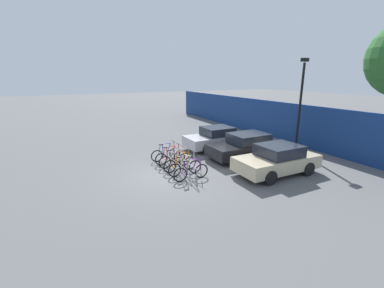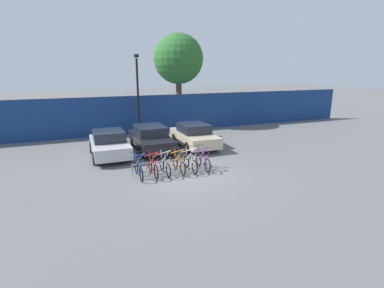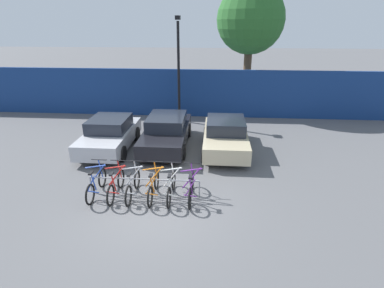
% 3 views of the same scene
% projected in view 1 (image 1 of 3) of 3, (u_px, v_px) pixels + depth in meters
% --- Properties ---
extents(ground_plane, '(120.00, 120.00, 0.00)m').
position_uv_depth(ground_plane, '(171.00, 174.00, 12.10)').
color(ground_plane, '#59595B').
extents(hoarding_wall, '(36.00, 0.16, 2.72)m').
position_uv_depth(hoarding_wall, '(313.00, 128.00, 15.91)').
color(hoarding_wall, navy).
rests_on(hoarding_wall, ground).
extents(bike_rack, '(3.58, 0.04, 0.57)m').
position_uv_depth(bike_rack, '(180.00, 159.00, 12.70)').
color(bike_rack, gray).
rests_on(bike_rack, ground).
extents(bicycle_blue, '(0.68, 1.71, 1.05)m').
position_uv_depth(bicycle_blue, '(166.00, 154.00, 13.97)').
color(bicycle_blue, black).
rests_on(bicycle_blue, ground).
extents(bicycle_red, '(0.68, 1.71, 1.05)m').
position_uv_depth(bicycle_red, '(170.00, 157.00, 13.42)').
color(bicycle_red, black).
rests_on(bicycle_red, ground).
extents(bicycle_silver, '(0.68, 1.71, 1.05)m').
position_uv_depth(bicycle_silver, '(175.00, 160.00, 12.95)').
color(bicycle_silver, black).
rests_on(bicycle_silver, ground).
extents(bicycle_orange, '(0.68, 1.71, 1.05)m').
position_uv_depth(bicycle_orange, '(180.00, 164.00, 12.38)').
color(bicycle_orange, black).
rests_on(bicycle_orange, ground).
extents(bicycle_white, '(0.68, 1.71, 1.05)m').
position_uv_depth(bicycle_white, '(185.00, 167.00, 11.89)').
color(bicycle_white, black).
rests_on(bicycle_white, ground).
extents(bicycle_purple, '(0.68, 1.71, 1.05)m').
position_uv_depth(bicycle_purple, '(191.00, 172.00, 11.35)').
color(bicycle_purple, black).
rests_on(bicycle_purple, ground).
extents(car_silver, '(1.91, 3.93, 1.40)m').
position_uv_depth(car_silver, '(216.00, 138.00, 16.19)').
color(car_silver, '#B7B7BC').
rests_on(car_silver, ground).
extents(car_black, '(1.91, 4.44, 1.40)m').
position_uv_depth(car_black, '(247.00, 146.00, 14.35)').
color(car_black, black).
rests_on(car_black, ground).
extents(car_beige, '(1.91, 4.02, 1.40)m').
position_uv_depth(car_beige, '(277.00, 160.00, 12.00)').
color(car_beige, '#C1B28E').
rests_on(car_beige, ground).
extents(lamp_post, '(0.24, 0.44, 5.48)m').
position_uv_depth(lamp_post, '(301.00, 100.00, 15.27)').
color(lamp_post, black).
rests_on(lamp_post, ground).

